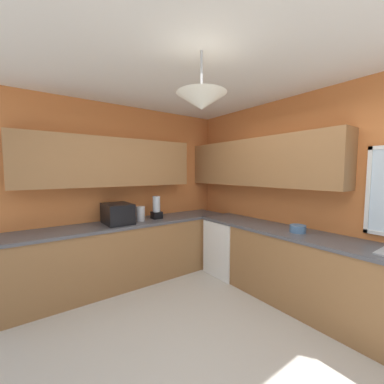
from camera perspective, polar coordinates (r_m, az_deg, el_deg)
The scene contains 9 objects.
ground_plane at distance 2.70m, azimuth 2.08°, elevation -33.20°, with size 8.98×8.98×0.00m, color #B7B2A8.
room_shell at distance 3.13m, azimuth 2.24°, elevation 8.83°, with size 4.20×3.66×2.75m.
counter_run_left at distance 3.84m, azimuth -14.54°, elevation -13.60°, with size 0.65×3.27×0.91m.
counter_run_back at distance 3.36m, azimuth 25.51°, elevation -16.65°, with size 3.29×0.65×0.91m.
dishwasher at distance 4.07m, azimuth 8.80°, elevation -12.78°, with size 0.60×0.60×0.87m, color white.
microwave at distance 3.64m, azimuth -17.30°, elevation -4.92°, with size 0.48×0.36×0.29m, color black.
kettle at distance 3.75m, azimuth -12.16°, elevation -5.06°, with size 0.13×0.13×0.22m, color #B7B7BC.
bowl at distance 3.27m, azimuth 23.88°, elevation -7.99°, with size 0.19×0.19×0.09m, color #4C7099.
blender_appliance at distance 3.88m, azimuth -8.44°, elevation -3.91°, with size 0.15×0.15×0.36m.
Camera 1 is at (1.67, -1.32, 1.66)m, focal length 22.40 mm.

